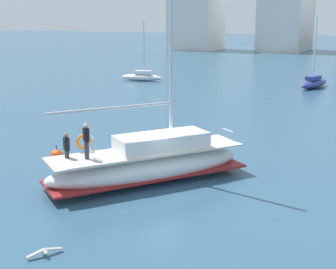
% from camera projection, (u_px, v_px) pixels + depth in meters
% --- Properties ---
extents(ground_plane, '(400.00, 400.00, 0.00)m').
position_uv_depth(ground_plane, '(155.00, 179.00, 22.50)').
color(ground_plane, '#2D516B').
extents(main_sailboat, '(7.44, 9.26, 11.90)m').
position_uv_depth(main_sailboat, '(149.00, 162.00, 21.99)').
color(main_sailboat, white).
rests_on(main_sailboat, ground).
extents(moored_sloop_near, '(5.23, 2.09, 6.97)m').
position_uv_depth(moored_sloop_near, '(142.00, 76.00, 57.19)').
color(moored_sloop_near, white).
rests_on(moored_sloop_near, ground).
extents(moored_catamaran, '(2.57, 5.82, 7.62)m').
position_uv_depth(moored_catamaran, '(314.00, 83.00, 51.33)').
color(moored_catamaran, navy).
rests_on(moored_catamaran, ground).
extents(seagull, '(0.69, 1.09, 0.17)m').
position_uv_depth(seagull, '(45.00, 252.00, 15.17)').
color(seagull, silver).
rests_on(seagull, ground).
extents(mooring_buoy, '(0.71, 0.71, 0.96)m').
position_uv_depth(mooring_buoy, '(57.00, 156.00, 25.45)').
color(mooring_buoy, '#EA4C19').
rests_on(mooring_buoy, ground).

